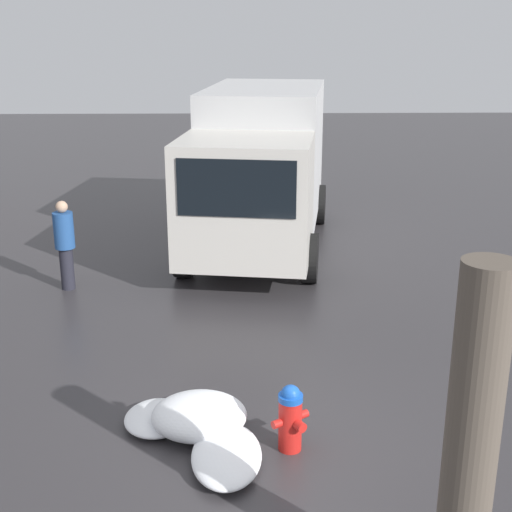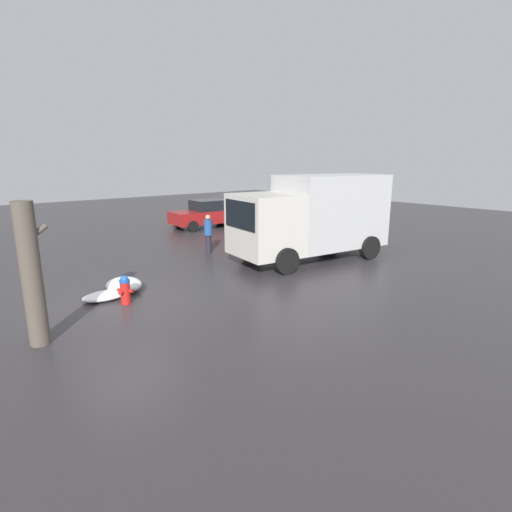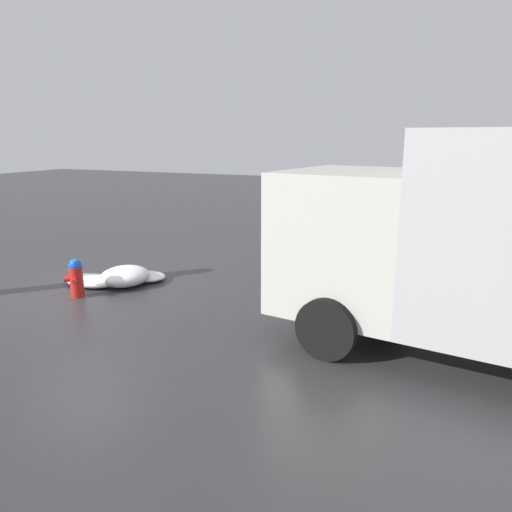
{
  "view_description": "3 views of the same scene",
  "coord_description": "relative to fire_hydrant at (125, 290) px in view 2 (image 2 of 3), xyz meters",
  "views": [
    {
      "loc": [
        -6.8,
        0.53,
        4.5
      ],
      "look_at": [
        3.48,
        0.29,
        1.09
      ],
      "focal_mm": 50.0,
      "sensor_mm": 36.0,
      "label": 1
    },
    {
      "loc": [
        -3.88,
        -9.9,
        3.73
      ],
      "look_at": [
        4.09,
        -0.54,
        0.77
      ],
      "focal_mm": 28.0,
      "sensor_mm": 36.0,
      "label": 2
    },
    {
      "loc": [
        7.03,
        -7.18,
        3.1
      ],
      "look_at": [
        3.85,
        0.01,
        1.2
      ],
      "focal_mm": 35.0,
      "sensor_mm": 36.0,
      "label": 3
    }
  ],
  "objects": [
    {
      "name": "ground_plane",
      "position": [
        0.0,
        0.0,
        -0.4
      ],
      "size": [
        60.0,
        60.0,
        0.0
      ],
      "primitive_type": "plane",
      "color": "#333033"
    },
    {
      "name": "fire_hydrant",
      "position": [
        0.0,
        0.0,
        0.0
      ],
      "size": [
        0.38,
        0.43,
        0.78
      ],
      "rotation": [
        0.0,
        0.0,
        3.71
      ],
      "color": "red",
      "rests_on": "ground_plane"
    },
    {
      "name": "parked_car",
      "position": [
        8.69,
        9.07,
        0.38
      ],
      "size": [
        4.21,
        2.16,
        1.55
      ],
      "rotation": [
        0.0,
        0.0,
        1.51
      ],
      "color": "maroon",
      "rests_on": "ground_plane"
    },
    {
      "name": "snow_pile_curbside",
      "position": [
        -0.28,
        0.69,
        -0.29
      ],
      "size": [
        1.24,
        0.75,
        0.22
      ],
      "color": "white",
      "rests_on": "ground_plane"
    },
    {
      "name": "snow_pile_by_tree",
      "position": [
        0.37,
        1.02,
        -0.19
      ],
      "size": [
        0.99,
        1.1,
        0.41
      ],
      "color": "white",
      "rests_on": "ground_plane"
    },
    {
      "name": "snow_pile_by_hydrant",
      "position": [
        0.54,
        1.52,
        -0.32
      ],
      "size": [
        0.88,
        0.76,
        0.17
      ],
      "color": "white",
      "rests_on": "ground_plane"
    },
    {
      "name": "pedestrian",
      "position": [
        5.04,
        3.57,
        0.47
      ],
      "size": [
        0.35,
        0.35,
        1.59
      ],
      "rotation": [
        0.0,
        0.0,
        3.59
      ],
      "color": "#23232D",
      "rests_on": "ground_plane"
    },
    {
      "name": "delivery_truck",
      "position": [
        7.53,
        0.12,
        1.31
      ],
      "size": [
        6.39,
        3.28,
        3.19
      ],
      "rotation": [
        0.0,
        0.0,
        1.42
      ],
      "color": "beige",
      "rests_on": "ground_plane"
    },
    {
      "name": "tree_trunk",
      "position": [
        -2.33,
        -1.14,
        1.1
      ],
      "size": [
        0.61,
        0.4,
        2.97
      ],
      "color": "brown",
      "rests_on": "ground_plane"
    }
  ]
}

